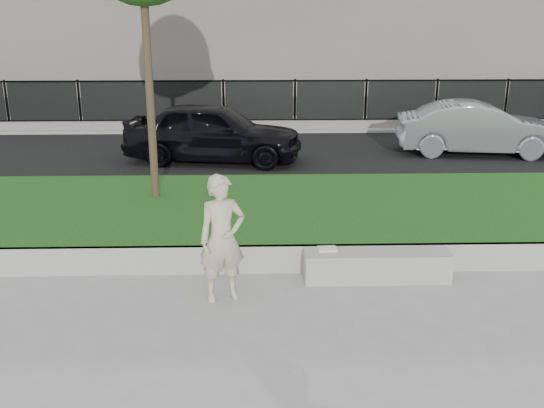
{
  "coord_description": "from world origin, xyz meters",
  "views": [
    {
      "loc": [
        0.36,
        -6.75,
        3.4
      ],
      "look_at": [
        0.59,
        1.2,
        0.95
      ],
      "focal_mm": 40.0,
      "sensor_mm": 36.0,
      "label": 1
    }
  ],
  "objects_px": {
    "man": "(222,239)",
    "car_silver": "(478,128)",
    "book": "(327,249)",
    "stone_bench": "(376,265)",
    "car_dark": "(213,132)"
  },
  "relations": [
    {
      "from": "man",
      "to": "car_silver",
      "type": "height_order",
      "value": "man"
    },
    {
      "from": "man",
      "to": "book",
      "type": "height_order",
      "value": "man"
    },
    {
      "from": "stone_bench",
      "to": "book",
      "type": "relative_size",
      "value": 7.73
    },
    {
      "from": "man",
      "to": "car_silver",
      "type": "bearing_deg",
      "value": 33.76
    },
    {
      "from": "car_dark",
      "to": "stone_bench",
      "type": "bearing_deg",
      "value": -150.36
    },
    {
      "from": "stone_bench",
      "to": "book",
      "type": "height_order",
      "value": "book"
    },
    {
      "from": "car_silver",
      "to": "stone_bench",
      "type": "bearing_deg",
      "value": 159.86
    },
    {
      "from": "stone_bench",
      "to": "car_dark",
      "type": "bearing_deg",
      "value": 110.73
    },
    {
      "from": "stone_bench",
      "to": "car_dark",
      "type": "height_order",
      "value": "car_dark"
    },
    {
      "from": "book",
      "to": "car_silver",
      "type": "height_order",
      "value": "car_silver"
    },
    {
      "from": "man",
      "to": "book",
      "type": "bearing_deg",
      "value": 4.7
    },
    {
      "from": "man",
      "to": "car_dark",
      "type": "height_order",
      "value": "man"
    },
    {
      "from": "man",
      "to": "car_silver",
      "type": "xyz_separation_m",
      "value": [
        6.11,
        8.15,
        -0.1
      ]
    },
    {
      "from": "man",
      "to": "book",
      "type": "relative_size",
      "value": 6.37
    },
    {
      "from": "stone_bench",
      "to": "car_silver",
      "type": "relative_size",
      "value": 0.48
    }
  ]
}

